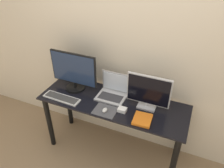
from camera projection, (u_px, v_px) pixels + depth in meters
ground_plane at (103, 166)px, 2.60m from camera, size 12.00×12.00×0.00m
wall_back at (125, 50)px, 2.38m from camera, size 7.00×0.05×2.50m
desk at (113, 114)px, 2.47m from camera, size 1.63×0.56×0.78m
monitor_left at (74, 71)px, 2.47m from camera, size 0.56×0.22×0.46m
monitor_right at (148, 92)px, 2.20m from camera, size 0.45×0.13×0.38m
laptop at (113, 91)px, 2.45m from camera, size 0.32×0.25×0.26m
keyboard at (62, 98)px, 2.42m from camera, size 0.43×0.14×0.02m
mousepad at (105, 111)px, 2.25m from camera, size 0.24×0.20×0.00m
mouse at (105, 110)px, 2.23m from camera, size 0.04×0.07×0.04m
book at (142, 119)px, 2.13m from camera, size 0.19×0.20×0.03m
power_brick at (122, 110)px, 2.24m from camera, size 0.09×0.07×0.04m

